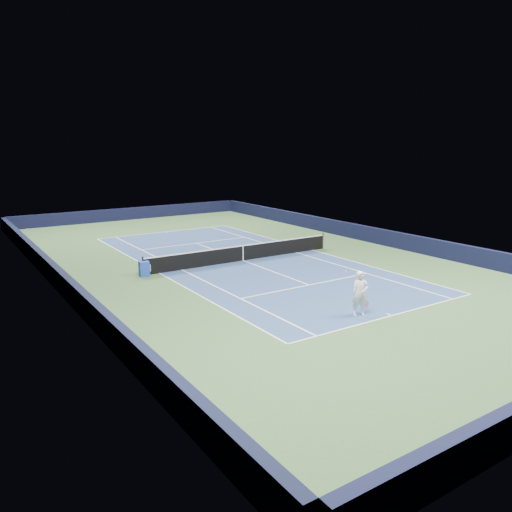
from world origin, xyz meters
TOP-DOWN VIEW (x-y plane):
  - ground at (0.00, 0.00)m, footprint 40.00×40.00m
  - wall_far at (0.00, 19.82)m, footprint 22.00×0.35m
  - wall_right at (10.82, 0.00)m, footprint 0.35×40.00m
  - wall_left at (-10.82, 0.00)m, footprint 0.35×40.00m
  - court_surface at (0.00, 0.00)m, footprint 10.97×23.77m
  - baseline_far at (0.00, 11.88)m, footprint 10.97×0.08m
  - baseline_near at (0.00, -11.88)m, footprint 10.97×0.08m
  - sideline_doubles_right at (5.49, 0.00)m, footprint 0.08×23.77m
  - sideline_doubles_left at (-5.49, 0.00)m, footprint 0.08×23.77m
  - sideline_singles_right at (4.12, 0.00)m, footprint 0.08×23.77m
  - sideline_singles_left at (-4.12, 0.00)m, footprint 0.08×23.77m
  - service_line_far at (0.00, 6.40)m, footprint 8.23×0.08m
  - service_line_near at (0.00, -6.40)m, footprint 8.23×0.08m
  - center_service_line at (0.00, 0.00)m, footprint 0.08×12.80m
  - center_mark_far at (0.00, 11.73)m, footprint 0.08×0.30m
  - center_mark_near at (0.00, -11.73)m, footprint 0.08×0.30m
  - tennis_net at (0.00, 0.00)m, footprint 12.90×0.10m
  - sponsor_cube at (-6.40, -0.13)m, footprint 0.59×0.52m
  - tennis_player at (-1.11, -11.08)m, footprint 0.90×1.38m

SIDE VIEW (x-z plane):
  - ground at x=0.00m, z-range 0.00..0.00m
  - court_surface at x=0.00m, z-range 0.00..0.01m
  - baseline_far at x=0.00m, z-range 0.01..0.01m
  - baseline_near at x=0.00m, z-range 0.01..0.01m
  - sideline_doubles_right at x=5.49m, z-range 0.01..0.01m
  - sideline_doubles_left at x=-5.49m, z-range 0.01..0.01m
  - sideline_singles_right at x=4.12m, z-range 0.01..0.01m
  - sideline_singles_left at x=-4.12m, z-range 0.01..0.01m
  - service_line_far at x=0.00m, z-range 0.01..0.01m
  - service_line_near at x=0.00m, z-range 0.01..0.01m
  - center_service_line at x=0.00m, z-range 0.01..0.01m
  - center_mark_far at x=0.00m, z-range 0.01..0.01m
  - center_mark_near at x=0.00m, z-range 0.01..0.01m
  - sponsor_cube at x=-6.40m, z-range 0.00..0.84m
  - tennis_net at x=0.00m, z-range -0.03..1.04m
  - wall_far at x=0.00m, z-range 0.00..1.10m
  - wall_right at x=10.82m, z-range 0.00..1.10m
  - wall_left at x=-10.82m, z-range 0.00..1.10m
  - tennis_player at x=-1.11m, z-range 0.00..1.92m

